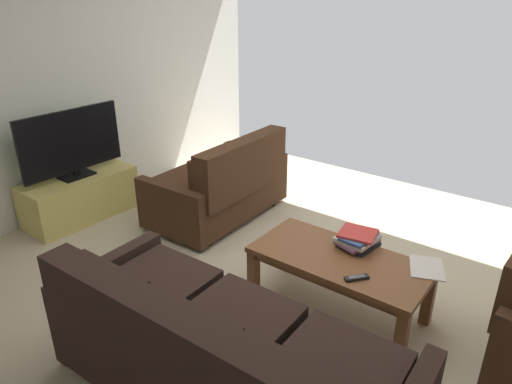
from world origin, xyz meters
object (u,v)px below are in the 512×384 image
Objects in this scene: tv_stand at (80,197)px; book_stack at (358,239)px; loveseat_near at (222,185)px; loose_magazine at (427,268)px; coffee_table at (339,265)px; flat_tv at (71,143)px; sofa_main at (218,357)px; tv_remote at (357,278)px.

tv_stand is 2.85m from book_stack.
loose_magazine is at bearing 169.20° from loveseat_near.
book_stack is at bearing 165.54° from loveseat_near.
coffee_table is 1.17× the size of flat_tv.
sofa_main reaches higher than book_stack.
book_stack is at bearing -95.64° from sofa_main.
tv_stand is 3.31× the size of book_stack.
flat_tv is 3.67× the size of loose_magazine.
loveseat_near reaches higher than sofa_main.
sofa_main is 1.03m from tv_remote.
loose_magazine is (-0.31, -0.40, -0.01)m from tv_remote.
coffee_table is at bearing -175.35° from flat_tv.
tv_remote reaches higher than coffee_table.
loose_magazine is at bearing -128.13° from tv_remote.
loveseat_near is 1.71m from book_stack.
sofa_main is 1.97× the size of flat_tv.
loveseat_near is 5.02× the size of loose_magazine.
book_stack is at bearing -171.23° from flat_tv.
tv_remote is at bearing 156.23° from loveseat_near.
flat_tv is (1.14, 0.86, 0.43)m from loveseat_near.
flat_tv is at bearing 4.65° from coffee_table.
book_stack is at bearing -97.86° from coffee_table.
flat_tv is 3.15× the size of book_stack.
loveseat_near is 1.44m from tv_stand.
sofa_main is 1.52m from loose_magazine.
loveseat_near reaches higher than tv_remote.
loose_magazine is at bearing -114.52° from sofa_main.
flat_tv reaches higher than loose_magazine.
flat_tv is 3.00m from tv_remote.
coffee_table is 3.67× the size of book_stack.
flat_tv is 2.85m from book_stack.
loveseat_near is at bearing 146.86° from loose_magazine.
loose_magazine reaches higher than coffee_table.
book_stack reaches higher than coffee_table.
tv_stand is (2.67, -0.93, -0.14)m from sofa_main.
coffee_table is at bearing -179.20° from loose_magazine.
book_stack is (-1.65, 0.43, 0.14)m from loveseat_near.
sofa_main is at bearing 130.39° from loveseat_near.
book_stack reaches higher than tv_stand.
loveseat_near is at bearing -143.14° from flat_tv.
tv_remote is at bearing 140.07° from coffee_table.
tv_remote is at bearing -107.86° from sofa_main.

